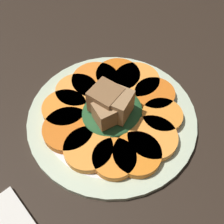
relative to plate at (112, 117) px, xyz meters
The scene contains 16 objects.
table_slab 1.52cm from the plate, ahead, with size 120.00×120.00×2.00cm, color black.
plate is the anchor object (origin of this frame).
carrot_slice_0 8.20cm from the plate, 101.28° to the left, with size 8.08×8.08×1.33cm, color orange.
carrot_slice_1 8.56cm from the plate, 134.61° to the left, with size 6.88×6.88×1.33cm, color orange.
carrot_slice_2 8.73cm from the plate, 167.03° to the left, with size 7.19×7.19×1.33cm, color orange.
carrot_slice_3 8.73cm from the plate, 163.08° to the right, with size 8.48×8.48×1.33cm, color orange.
carrot_slice_4 8.74cm from the plate, 138.88° to the right, with size 8.29×8.29×1.33cm, color orange.
carrot_slice_5 7.99cm from the plate, 108.79° to the right, with size 8.78×8.78×1.33cm, color orange.
carrot_slice_6 8.07cm from the plate, 78.67° to the right, with size 7.53×7.53×1.33cm, color #F9963A.
carrot_slice_7 8.27cm from the plate, 47.79° to the right, with size 7.71×7.71×1.33cm, color orange.
carrot_slice_8 7.94cm from the plate, 16.43° to the right, with size 8.41×8.41×1.33cm, color orange.
carrot_slice_9 7.89cm from the plate, 20.48° to the left, with size 7.78×7.78×1.33cm, color orange.
carrot_slice_10 8.64cm from the plate, 50.94° to the left, with size 6.81×6.81×1.33cm, color orange.
carrot_slice_11 8.74cm from the plate, 74.95° to the left, with size 7.56×7.56×1.33cm, color orange.
center_pile 3.20cm from the plate, 26.95° to the left, with size 10.82×9.74×6.59cm.
fork 7.16cm from the plate, 82.83° to the right, with size 17.38×7.45×0.40cm.
Camera 1 is at (18.29, 20.74, 42.52)cm, focal length 45.00 mm.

